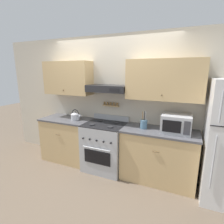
{
  "coord_description": "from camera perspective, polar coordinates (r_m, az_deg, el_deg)",
  "views": [
    {
      "loc": [
        1.37,
        -2.55,
        1.88
      ],
      "look_at": [
        0.16,
        0.25,
        1.16
      ],
      "focal_mm": 28.0,
      "sensor_mm": 36.0,
      "label": 1
    }
  ],
  "objects": [
    {
      "name": "wall_back",
      "position": [
        3.43,
        0.34,
        5.57
      ],
      "size": [
        5.2,
        0.46,
        2.55
      ],
      "color": "beige",
      "rests_on": "ground_plane"
    },
    {
      "name": "utensil_crock",
      "position": [
        3.06,
        10.33,
        -3.86
      ],
      "size": [
        0.12,
        0.12,
        0.3
      ],
      "color": "slate",
      "rests_on": "counter_right"
    },
    {
      "name": "tea_kettle",
      "position": [
        3.63,
        -11.81,
        -1.26
      ],
      "size": [
        0.24,
        0.18,
        0.21
      ],
      "color": "#B7B7BC",
      "rests_on": "counter_left"
    },
    {
      "name": "counter_right",
      "position": [
        3.22,
        14.84,
        -13.51
      ],
      "size": [
        1.25,
        0.61,
        0.91
      ],
      "color": "tan",
      "rests_on": "ground_plane"
    },
    {
      "name": "stove_range",
      "position": [
        3.45,
        -2.35,
        -11.11
      ],
      "size": [
        0.76,
        0.68,
        1.02
      ],
      "color": "#ADAFB5",
      "rests_on": "ground_plane"
    },
    {
      "name": "microwave",
      "position": [
        3.0,
        20.22,
        -3.54
      ],
      "size": [
        0.45,
        0.39,
        0.29
      ],
      "color": "#ADAFB5",
      "rests_on": "counter_right"
    },
    {
      "name": "counter_left",
      "position": [
        3.92,
        -14.21,
        -8.49
      ],
      "size": [
        1.04,
        0.61,
        0.91
      ],
      "color": "tan",
      "rests_on": "ground_plane"
    },
    {
      "name": "ground_plane",
      "position": [
        3.45,
        -4.38,
        -19.83
      ],
      "size": [
        16.0,
        16.0,
        0.0
      ],
      "primitive_type": "plane",
      "color": "brown"
    }
  ]
}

